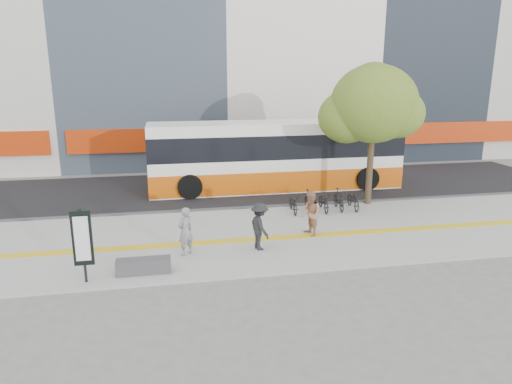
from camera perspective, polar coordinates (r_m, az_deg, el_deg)
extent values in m
plane|color=#63625E|center=(15.59, -3.82, -7.69)|extent=(120.00, 120.00, 0.00)
cube|color=gray|center=(16.96, -4.47, -5.69)|extent=(40.00, 7.00, 0.08)
cube|color=gold|center=(16.48, -4.27, -6.13)|extent=(40.00, 0.45, 0.01)
cube|color=black|center=(24.12, -6.53, 0.33)|extent=(40.00, 8.00, 0.06)
cube|color=#353538|center=(20.26, -5.62, -2.26)|extent=(40.00, 0.25, 0.14)
cube|color=#B82F08|center=(28.89, -3.48, 6.71)|extent=(19.00, 0.50, 1.40)
cube|color=#B82F08|center=(35.96, 26.48, 6.75)|extent=(15.20, 0.50, 1.40)
cube|color=#353538|center=(14.29, -13.73, -8.88)|extent=(1.60, 0.45, 0.45)
cylinder|color=black|center=(13.89, -20.64, -6.24)|extent=(0.08, 0.08, 2.20)
cube|color=black|center=(13.81, -20.72, -5.38)|extent=(0.55, 0.08, 1.60)
cube|color=white|center=(13.77, -20.75, -5.45)|extent=(0.40, 0.02, 1.30)
cylinder|color=#3B2A1A|center=(21.44, 13.89, 2.75)|extent=(0.28, 0.28, 3.20)
ellipsoid|color=#476B23|center=(21.07, 14.38, 10.55)|extent=(3.80, 3.80, 3.42)
ellipsoid|color=#476B23|center=(21.17, 11.22, 9.11)|extent=(2.60, 2.60, 2.34)
ellipsoid|color=#476B23|center=(21.14, 17.01, 9.30)|extent=(2.40, 2.40, 2.16)
ellipsoid|color=#476B23|center=(21.89, 14.34, 12.78)|extent=(2.20, 2.20, 1.98)
cube|color=white|center=(23.84, 2.46, 4.54)|extent=(12.89, 2.68, 3.44)
cube|color=#CA550A|center=(24.06, 2.44, 1.90)|extent=(12.91, 2.71, 1.07)
cube|color=black|center=(23.75, 2.48, 5.95)|extent=(12.91, 2.71, 1.18)
cylinder|color=black|center=(22.14, -8.18, 0.66)|extent=(1.18, 0.38, 1.18)
cylinder|color=black|center=(24.76, -8.51, 2.11)|extent=(1.18, 0.38, 1.18)
cylinder|color=black|center=(24.27, 13.60, 1.61)|extent=(1.18, 0.38, 1.18)
cylinder|color=black|center=(26.68, 11.24, 2.88)|extent=(1.18, 0.38, 1.18)
imported|color=black|center=(19.80, 4.65, -1.36)|extent=(0.68, 1.61, 0.82)
imported|color=black|center=(19.98, 6.54, -1.13)|extent=(0.56, 1.55, 0.91)
imported|color=black|center=(20.21, 8.39, -1.15)|extent=(0.68, 1.61, 0.82)
imported|color=black|center=(20.43, 10.21, -0.92)|extent=(0.56, 1.55, 0.91)
imported|color=black|center=(20.69, 11.97, -0.94)|extent=(0.68, 1.61, 0.82)
imported|color=black|center=(15.21, -8.74, -4.83)|extent=(0.70, 0.67, 1.62)
imported|color=#A17252|center=(16.92, 6.78, -2.70)|extent=(0.76, 0.90, 1.65)
imported|color=black|center=(15.50, 0.46, -4.27)|extent=(0.85, 1.17, 1.62)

